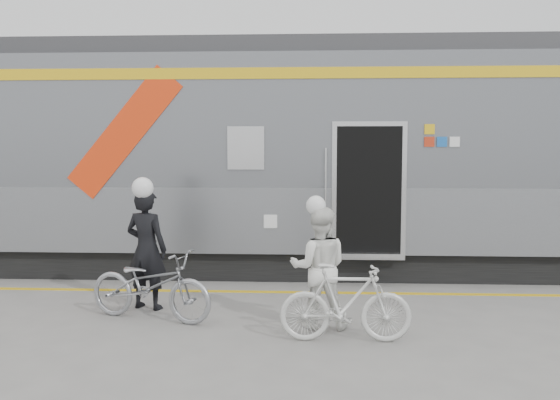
# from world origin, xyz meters

# --- Properties ---
(ground) EXTENTS (90.00, 90.00, 0.00)m
(ground) POSITION_xyz_m (0.00, 0.00, 0.00)
(ground) COLOR slate
(ground) RESTS_ON ground
(train) EXTENTS (24.00, 3.17, 4.10)m
(train) POSITION_xyz_m (-1.12, 4.19, 2.05)
(train) COLOR black
(train) RESTS_ON ground
(safety_strip) EXTENTS (24.00, 0.12, 0.01)m
(safety_strip) POSITION_xyz_m (0.00, 2.15, 0.00)
(safety_strip) COLOR gold
(safety_strip) RESTS_ON ground
(man) EXTENTS (0.71, 0.57, 1.69)m
(man) POSITION_xyz_m (-2.16, 1.14, 0.84)
(man) COLOR black
(man) RESTS_ON ground
(bicycle_left) EXTENTS (1.87, 1.11, 0.93)m
(bicycle_left) POSITION_xyz_m (-1.96, 0.59, 0.47)
(bicycle_left) COLOR #989A9F
(bicycle_left) RESTS_ON ground
(woman) EXTENTS (0.74, 0.58, 1.52)m
(woman) POSITION_xyz_m (0.23, 0.38, 0.76)
(woman) COLOR white
(woman) RESTS_ON ground
(bicycle_right) EXTENTS (1.54, 0.44, 0.92)m
(bicycle_right) POSITION_xyz_m (0.53, -0.17, 0.46)
(bicycle_right) COLOR silver
(bicycle_right) RESTS_ON ground
(helmet_man) EXTENTS (0.29, 0.29, 0.29)m
(helmet_man) POSITION_xyz_m (-2.16, 1.14, 1.84)
(helmet_man) COLOR white
(helmet_man) RESTS_ON man
(helmet_woman) EXTENTS (0.24, 0.24, 0.24)m
(helmet_woman) POSITION_xyz_m (0.23, 0.38, 1.65)
(helmet_woman) COLOR white
(helmet_woman) RESTS_ON woman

